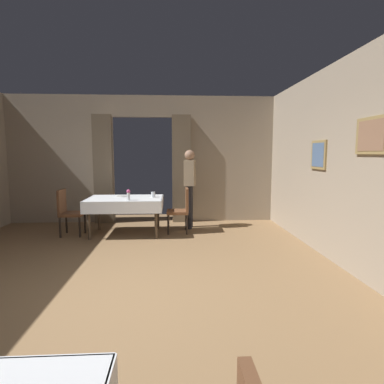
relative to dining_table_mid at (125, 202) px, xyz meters
name	(u,v)px	position (x,y,z in m)	size (l,w,h in m)	color
ground	(112,296)	(0.25, -2.92, -0.67)	(10.08, 10.08, 0.00)	olive
wall_back	(143,159)	(0.25, 1.26, 0.85)	(6.40, 0.27, 3.00)	gray
dining_table_mid	(125,202)	(0.00, 0.00, 0.00)	(1.51, 1.06, 0.75)	#4C3D2D
chair_mid_left	(68,210)	(-1.14, -0.03, -0.15)	(0.44, 0.44, 0.93)	black
chair_mid_right	(181,208)	(1.14, 0.07, -0.15)	(0.44, 0.44, 0.93)	black
flower_vase_mid	(128,194)	(0.12, -0.36, 0.19)	(0.07, 0.07, 0.21)	silver
plate_mid_b	(122,196)	(-0.11, 0.22, 0.09)	(0.23, 0.23, 0.01)	white
glass_mid_c	(153,195)	(0.56, 0.04, 0.14)	(0.08, 0.08, 0.11)	silver
person_waiter_by_doorway	(190,182)	(1.34, 0.46, 0.35)	(0.28, 0.39, 1.72)	black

